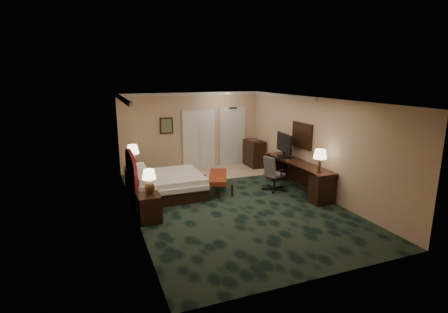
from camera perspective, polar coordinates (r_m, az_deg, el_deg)
name	(u,v)px	position (r m, az deg, el deg)	size (l,w,h in m)	color
floor	(233,203)	(9.29, 1.41, -7.57)	(5.00, 7.50, 0.00)	black
ceiling	(233,100)	(8.70, 1.51, 9.28)	(5.00, 7.50, 0.00)	silver
wall_back	(192,131)	(12.38, -5.30, 4.13)	(5.00, 0.00, 2.70)	#DDAF8C
wall_front	(325,202)	(5.77, 16.16, -7.09)	(5.00, 0.00, 2.70)	#DDAF8C
wall_left	(133,162)	(8.28, -14.70, -0.83)	(0.00, 7.50, 2.70)	#DDAF8C
wall_right	(315,146)	(10.11, 14.64, 1.69)	(0.00, 7.50, 2.70)	#DDAF8C
crown_molding	(233,102)	(8.71, 1.51, 8.95)	(5.00, 7.50, 0.10)	silver
tile_patch	(224,172)	(12.16, 0.04, -2.47)	(3.20, 1.70, 0.01)	#D1B692
headboard	(132,177)	(9.42, -14.86, -3.25)	(0.12, 2.00, 1.40)	#490A11
entry_door	(233,137)	(12.91, 1.40, 3.20)	(1.02, 0.06, 2.18)	silver
closet_doors	(199,139)	(12.46, -4.11, 2.81)	(1.20, 0.06, 2.10)	beige
wall_art	(166,126)	(12.09, -9.38, 4.98)	(0.45, 0.06, 0.55)	#3D5B47
wall_mirror	(302,136)	(10.54, 12.62, 3.36)	(0.05, 0.95, 0.75)	white
bed	(168,185)	(9.89, -9.20, -4.59)	(1.89, 1.75, 0.60)	silver
nightstand_near	(149,208)	(8.29, -12.10, -8.19)	(0.50, 0.58, 0.63)	black
nightstand_far	(134,177)	(10.81, -14.52, -3.29)	(0.48, 0.55, 0.60)	black
lamp_near	(149,182)	(8.10, -12.10, -4.10)	(0.32, 0.32, 0.60)	black
lamp_far	(133,156)	(10.61, -14.64, 0.01)	(0.37, 0.37, 0.70)	black
bed_bench	(218,183)	(10.16, -1.00, -4.29)	(0.49, 1.41, 0.48)	#672B10
desk	(297,176)	(10.42, 11.78, -3.12)	(0.62, 2.87, 0.83)	black
tv	(284,145)	(10.79, 9.79, 1.80)	(0.08, 0.94, 0.73)	black
desk_lamp	(320,160)	(9.37, 15.36, -0.63)	(0.35, 0.35, 0.60)	black
desk_chair	(275,173)	(10.23, 8.27, -2.70)	(0.60, 0.56, 1.03)	#52515A
minibar	(254,153)	(12.82, 4.95, 0.50)	(0.51, 0.91, 0.96)	black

